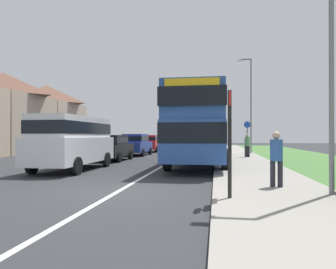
# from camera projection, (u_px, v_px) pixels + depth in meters

# --- Properties ---
(ground_plane) EXTENTS (120.00, 120.00, 0.00)m
(ground_plane) POSITION_uv_depth(u_px,v_px,m) (116.00, 192.00, 8.45)
(ground_plane) COLOR #2D3033
(lane_marking_centre) EXTENTS (0.14, 60.00, 0.01)m
(lane_marking_centre) POSITION_uv_depth(u_px,v_px,m) (165.00, 165.00, 16.35)
(lane_marking_centre) COLOR silver
(lane_marking_centre) RESTS_ON ground_plane
(pavement_near_side) EXTENTS (3.20, 68.00, 0.12)m
(pavement_near_side) POSITION_uv_depth(u_px,v_px,m) (251.00, 169.00, 13.73)
(pavement_near_side) COLOR gray
(pavement_near_side) RESTS_ON ground_plane
(double_decker_bus) EXTENTS (2.80, 10.30, 3.70)m
(double_decker_bus) POSITION_uv_depth(u_px,v_px,m) (199.00, 124.00, 16.24)
(double_decker_bus) COLOR #284C93
(double_decker_bus) RESTS_ON ground_plane
(parked_van_white) EXTENTS (2.11, 5.37, 2.39)m
(parked_van_white) POSITION_uv_depth(u_px,v_px,m) (73.00, 139.00, 13.94)
(parked_van_white) COLOR silver
(parked_van_white) RESTS_ON ground_plane
(parked_car_black) EXTENTS (1.95, 3.99, 1.59)m
(parked_car_black) POSITION_uv_depth(u_px,v_px,m) (111.00, 147.00, 19.15)
(parked_car_black) COLOR black
(parked_car_black) RESTS_ON ground_plane
(parked_car_blue) EXTENTS (1.88, 4.30, 1.68)m
(parked_car_blue) POSITION_uv_depth(u_px,v_px,m) (136.00, 144.00, 24.27)
(parked_car_blue) COLOR navy
(parked_car_blue) RESTS_ON ground_plane
(parked_car_red) EXTENTS (1.94, 3.91, 1.60)m
(parked_car_red) POSITION_uv_depth(u_px,v_px,m) (150.00, 143.00, 29.64)
(parked_car_red) COLOR #B21E1E
(parked_car_red) RESTS_ON ground_plane
(pedestrian_at_stop) EXTENTS (0.34, 0.34, 1.67)m
(pedestrian_at_stop) POSITION_uv_depth(u_px,v_px,m) (276.00, 156.00, 8.64)
(pedestrian_at_stop) COLOR #23232D
(pedestrian_at_stop) RESTS_ON ground_plane
(pedestrian_walking_away) EXTENTS (0.34, 0.34, 1.67)m
(pedestrian_walking_away) POSITION_uv_depth(u_px,v_px,m) (247.00, 144.00, 20.83)
(pedestrian_walking_away) COLOR #23232D
(pedestrian_walking_away) RESTS_ON ground_plane
(bus_stop_sign) EXTENTS (0.09, 0.52, 2.60)m
(bus_stop_sign) POSITION_uv_depth(u_px,v_px,m) (230.00, 136.00, 7.13)
(bus_stop_sign) COLOR black
(bus_stop_sign) RESTS_ON ground_plane
(cycle_route_sign) EXTENTS (0.44, 0.08, 2.52)m
(cycle_route_sign) POSITION_uv_depth(u_px,v_px,m) (247.00, 138.00, 20.90)
(cycle_route_sign) COLOR slate
(cycle_route_sign) RESTS_ON ground_plane
(street_lamp_near) EXTENTS (1.14, 0.20, 7.49)m
(street_lamp_near) POSITION_uv_depth(u_px,v_px,m) (327.00, 24.00, 7.58)
(street_lamp_near) COLOR slate
(street_lamp_near) RESTS_ON ground_plane
(street_lamp_mid) EXTENTS (1.14, 0.20, 7.84)m
(street_lamp_mid) POSITION_uv_depth(u_px,v_px,m) (250.00, 100.00, 25.23)
(street_lamp_mid) COLOR slate
(street_lamp_mid) RESTS_ON ground_plane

